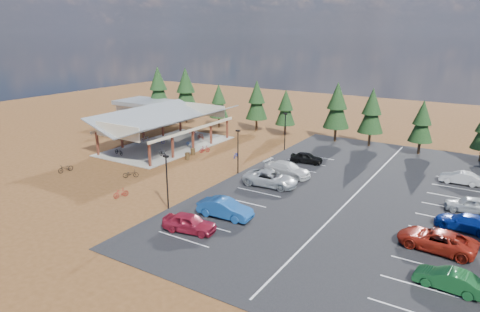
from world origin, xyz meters
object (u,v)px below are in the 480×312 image
bike_7 (201,136)px  car_6 (436,240)px  outbuilding (149,111)px  bike_0 (119,151)px  car_9 (460,178)px  trash_bin_1 (193,152)px  bike_12 (131,174)px  bike_14 (236,155)px  lamp_post_1 (238,149)px  bike_15 (205,149)px  bike_3 (192,131)px  car_7 (466,222)px  car_5 (448,279)px  lamp_post_0 (167,178)px  car_0 (189,223)px  bike_pavilion (166,120)px  car_4 (307,158)px  car_1 (225,208)px  car_8 (470,204)px  bike_1 (146,140)px  bike_5 (161,150)px  bike_6 (190,143)px  car_3 (287,169)px  bike_8 (66,168)px  trash_bin_0 (187,156)px  lamp_post_2 (285,129)px  bike_11 (121,193)px  car_2 (271,179)px  bike_4 (163,154)px

bike_7 → car_6: (35.29, -17.72, 0.25)m
outbuilding → bike_0: 21.51m
bike_0 → car_9: size_ratio=0.44×
trash_bin_1 → bike_12: 10.91m
bike_14 → lamp_post_1: bearing=-72.1°
bike_15 → bike_3: bearing=-12.3°
car_7 → car_6: bearing=-11.6°
car_5 → car_7: size_ratio=0.86×
lamp_post_0 → bike_3: size_ratio=2.96×
bike_15 → car_0: bearing=154.1°
bike_pavilion → car_7: bearing=-10.9°
car_5 → car_4: bearing=-133.2°
car_1 → car_8: size_ratio=1.20×
bike_1 → car_4: bearing=-86.6°
bike_5 → bike_6: size_ratio=0.92×
outbuilding → car_3: bearing=-22.1°
bike_8 → car_5: 40.80m
trash_bin_0 → car_8: bearing=1.0°
lamp_post_2 → bike_12: 21.82m
bike_3 → bike_7: (3.28, -2.03, -0.06)m
car_0 → bike_7: bearing=24.4°
bike_pavilion → car_0: 27.90m
trash_bin_0 → car_7: 32.25m
bike_6 → car_1: car_1 is taller
bike_11 → car_7: bearing=36.9°
bike_1 → car_2: car_2 is taller
bike_15 → car_6: size_ratio=0.27×
trash_bin_0 → car_0: (13.03, -15.94, 0.35)m
bike_0 → bike_4: bearing=-55.5°
car_2 → car_7: bearing=-96.9°
bike_12 → car_1: car_1 is taller
outbuilding → bike_4: outbuilding is taller
bike_14 → car_5: bearing=-49.9°
car_2 → car_8: size_ratio=1.39×
bike_12 → car_3: 17.53m
bike_0 → car_5: size_ratio=0.44×
lamp_post_2 → outbuilding: bearing=172.1°
bike_11 → car_0: car_0 is taller
bike_14 → lamp_post_0: bearing=-95.2°
lamp_post_2 → bike_14: lamp_post_2 is taller
lamp_post_2 → car_0: (4.59, -26.64, -2.18)m
bike_7 → bike_15: size_ratio=1.00×
bike_5 → car_5: car_5 is taller
car_1 → car_7: 19.93m
bike_15 → car_6: bearing=-171.5°
trash_bin_1 → car_0: bearing=-52.6°
trash_bin_1 → bike_8: 15.75m
car_2 → car_6: car_2 is taller
lamp_post_2 → trash_bin_0: bearing=-128.3°
car_1 → car_8: (18.02, 12.65, -0.11)m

